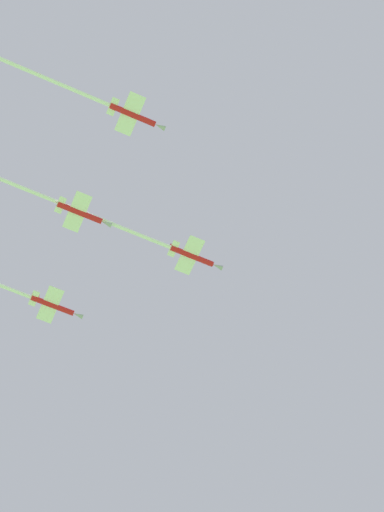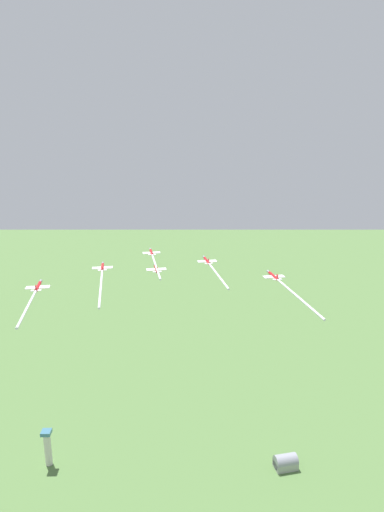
% 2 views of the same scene
% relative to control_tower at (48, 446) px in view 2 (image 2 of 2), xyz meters
% --- Properties ---
extents(control_tower, '(6.00, 6.00, 24.80)m').
position_rel_control_tower_xyz_m(control_tower, '(0.00, 0.00, 0.00)').
color(control_tower, beige).
rests_on(control_tower, ground_plane).
extents(hangar, '(15.49, 11.57, 9.50)m').
position_rel_control_tower_xyz_m(hangar, '(151.16, -5.84, -9.16)').
color(hangar, '#999E93').
rests_on(hangar, ground_plane).
extents(jet_lead, '(9.86, 42.39, 2.16)m').
position_rel_control_tower_xyz_m(jet_lead, '(75.45, -70.58, 143.04)').
color(jet_lead, red).
extents(jet_port_inner, '(10.48, 46.28, 2.16)m').
position_rel_control_tower_xyz_m(jet_port_inner, '(59.36, -94.70, 143.31)').
color(jet_port_inner, red).
extents(jet_starboard_inner, '(9.30, 38.82, 2.16)m').
position_rel_control_tower_xyz_m(jet_starboard_inner, '(97.68, -85.45, 143.89)').
color(jet_starboard_inner, red).
extents(jet_port_outer, '(7.73, 10.44, 2.16)m').
position_rel_control_tower_xyz_m(jet_port_outer, '(77.12, -81.18, 142.27)').
color(jet_port_outer, red).
extents(jet_starboard_outer, '(9.12, 37.66, 2.16)m').
position_rel_control_tower_xyz_m(jet_starboard_outer, '(42.44, -113.54, 143.67)').
color(jet_starboard_outer, red).
extents(jet_center_rear, '(10.13, 44.09, 2.16)m').
position_rel_control_tower_xyz_m(jet_center_rear, '(120.48, -104.00, 142.84)').
color(jet_center_rear, red).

